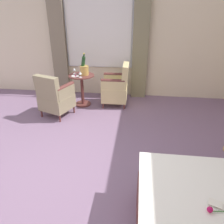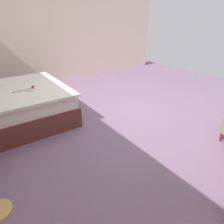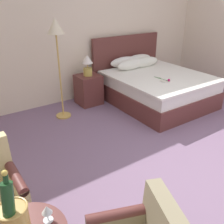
% 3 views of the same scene
% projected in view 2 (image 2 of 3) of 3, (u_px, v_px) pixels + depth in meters
% --- Properties ---
extents(ground_plane, '(7.95, 7.95, 0.00)m').
position_uv_depth(ground_plane, '(133.00, 115.00, 3.96)').
color(ground_plane, slate).
extents(wall_far_side, '(0.12, 6.57, 3.10)m').
position_uv_depth(wall_far_side, '(62.00, 25.00, 5.62)').
color(wall_far_side, beige).
rests_on(wall_far_side, ground).
extents(bed, '(1.82, 2.14, 1.27)m').
position_uv_depth(bed, '(0.00, 107.00, 3.47)').
color(bed, brown).
rests_on(bed, ground).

